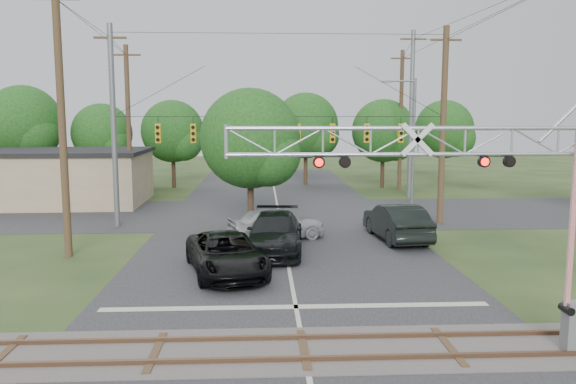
{
  "coord_description": "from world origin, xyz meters",
  "views": [
    {
      "loc": [
        -1.12,
        -12.5,
        6.3
      ],
      "look_at": [
        -0.17,
        7.5,
        3.63
      ],
      "focal_mm": 35.0,
      "sensor_mm": 36.0,
      "label": 1
    }
  ],
  "objects_px": {
    "traffic_signal_span": "(295,128)",
    "streetlight": "(411,136)",
    "pickup_black": "(226,254)",
    "car_dark": "(275,233)",
    "commercial_building": "(28,177)",
    "crossing_gantry": "(489,198)",
    "sedan_silver": "(276,223)"
  },
  "relations": [
    {
      "from": "traffic_signal_span",
      "to": "streetlight",
      "type": "bearing_deg",
      "value": 36.86
    },
    {
      "from": "pickup_black",
      "to": "car_dark",
      "type": "xyz_separation_m",
      "value": [
        2.06,
        3.64,
        0.09
      ]
    },
    {
      "from": "traffic_signal_span",
      "to": "commercial_building",
      "type": "bearing_deg",
      "value": 154.62
    },
    {
      "from": "commercial_building",
      "to": "streetlight",
      "type": "height_order",
      "value": "streetlight"
    },
    {
      "from": "crossing_gantry",
      "to": "streetlight",
      "type": "bearing_deg",
      "value": 79.53
    },
    {
      "from": "sedan_silver",
      "to": "traffic_signal_span",
      "type": "bearing_deg",
      "value": -36.12
    },
    {
      "from": "crossing_gantry",
      "to": "commercial_building",
      "type": "height_order",
      "value": "crossing_gantry"
    },
    {
      "from": "sedan_silver",
      "to": "crossing_gantry",
      "type": "bearing_deg",
      "value": -179.26
    },
    {
      "from": "crossing_gantry",
      "to": "commercial_building",
      "type": "bearing_deg",
      "value": 129.92
    },
    {
      "from": "crossing_gantry",
      "to": "streetlight",
      "type": "relative_size",
      "value": 1.15
    },
    {
      "from": "pickup_black",
      "to": "car_dark",
      "type": "relative_size",
      "value": 0.94
    },
    {
      "from": "sedan_silver",
      "to": "streetlight",
      "type": "height_order",
      "value": "streetlight"
    },
    {
      "from": "traffic_signal_span",
      "to": "commercial_building",
      "type": "xyz_separation_m",
      "value": [
        -18.97,
        9.0,
        -3.68
      ]
    },
    {
      "from": "pickup_black",
      "to": "streetlight",
      "type": "distance_m",
      "value": 20.9
    },
    {
      "from": "pickup_black",
      "to": "streetlight",
      "type": "height_order",
      "value": "streetlight"
    },
    {
      "from": "traffic_signal_span",
      "to": "sedan_silver",
      "type": "xyz_separation_m",
      "value": [
        -1.23,
        -3.96,
        -4.81
      ]
    },
    {
      "from": "car_dark",
      "to": "sedan_silver",
      "type": "bearing_deg",
      "value": 91.08
    },
    {
      "from": "traffic_signal_span",
      "to": "car_dark",
      "type": "relative_size",
      "value": 3.1
    },
    {
      "from": "pickup_black",
      "to": "crossing_gantry",
      "type": "bearing_deg",
      "value": -61.64
    },
    {
      "from": "car_dark",
      "to": "sedan_silver",
      "type": "relative_size",
      "value": 1.24
    },
    {
      "from": "traffic_signal_span",
      "to": "pickup_black",
      "type": "height_order",
      "value": "traffic_signal_span"
    },
    {
      "from": "crossing_gantry",
      "to": "streetlight",
      "type": "distance_m",
      "value": 25.15
    },
    {
      "from": "commercial_building",
      "to": "streetlight",
      "type": "distance_m",
      "value": 27.75
    },
    {
      "from": "pickup_black",
      "to": "sedan_silver",
      "type": "relative_size",
      "value": 1.17
    },
    {
      "from": "traffic_signal_span",
      "to": "car_dark",
      "type": "height_order",
      "value": "traffic_signal_span"
    },
    {
      "from": "traffic_signal_span",
      "to": "commercial_building",
      "type": "relative_size",
      "value": 1.13
    },
    {
      "from": "streetlight",
      "to": "pickup_black",
      "type": "bearing_deg",
      "value": -125.56
    },
    {
      "from": "commercial_building",
      "to": "car_dark",
      "type": "bearing_deg",
      "value": -42.84
    },
    {
      "from": "streetlight",
      "to": "traffic_signal_span",
      "type": "bearing_deg",
      "value": -143.14
    },
    {
      "from": "sedan_silver",
      "to": "streetlight",
      "type": "relative_size",
      "value": 0.56
    },
    {
      "from": "traffic_signal_span",
      "to": "sedan_silver",
      "type": "relative_size",
      "value": 3.84
    },
    {
      "from": "streetlight",
      "to": "car_dark",
      "type": "bearing_deg",
      "value": -127.13
    }
  ]
}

